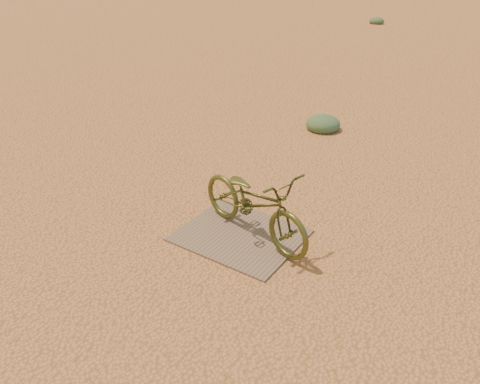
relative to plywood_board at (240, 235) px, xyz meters
The scene contains 5 objects.
ground 0.53m from the plywood_board, 155.65° to the left, with size 120.00×120.00×0.00m, color #C2774E.
plywood_board is the anchor object (origin of this frame).
bicycle 0.47m from the plywood_board, 28.50° to the left, with size 0.57×1.63×0.86m, color #45491E.
kale_a 3.71m from the plywood_board, 100.40° to the left, with size 0.61×0.61×0.34m, color #4D6948.
kale_c 16.07m from the plywood_board, 104.02° to the left, with size 0.58×0.58×0.32m, color #4D6948.
Camera 1 is at (2.97, -3.93, 3.00)m, focal length 35.00 mm.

